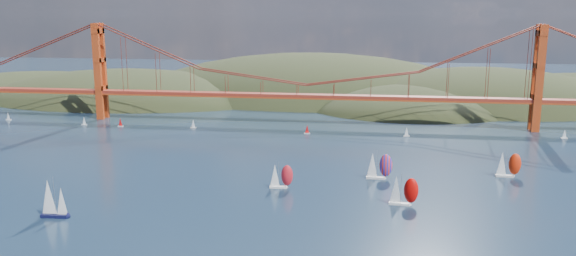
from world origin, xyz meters
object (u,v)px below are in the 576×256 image
at_px(racer_0, 281,176).
at_px(racer_1, 403,190).
at_px(sloop_navy, 52,199).
at_px(racer_3, 508,164).
at_px(racer_rwb, 379,166).

xyz_separation_m(racer_0, racer_1, (41.55, -12.06, 0.46)).
bearing_deg(sloop_navy, racer_0, 28.13).
bearing_deg(racer_1, racer_3, 50.66).
bearing_deg(racer_rwb, racer_1, -73.94).
distance_m(sloop_navy, racer_3, 158.97).
relative_size(racer_3, racer_rwb, 0.95).
bearing_deg(sloop_navy, racer_rwb, 26.12).
height_order(racer_0, racer_1, racer_1).
bearing_deg(racer_1, racer_0, 171.19).
bearing_deg(racer_0, sloop_navy, -153.19).
relative_size(racer_0, racer_rwb, 0.87).
height_order(racer_1, racer_rwb, racer_rwb).
bearing_deg(sloop_navy, racer_3, 20.72).
bearing_deg(racer_0, racer_1, -20.80).
height_order(sloop_navy, racer_1, sloop_navy).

